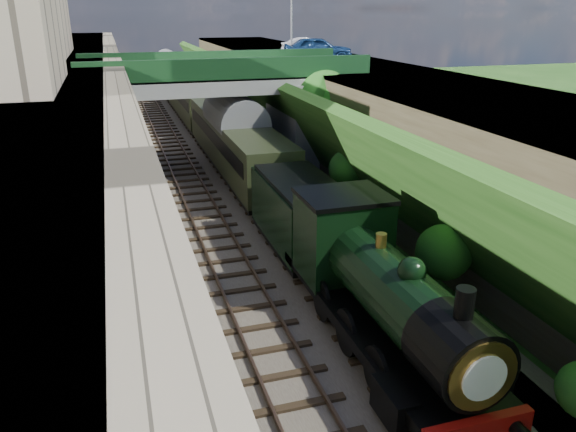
{
  "coord_description": "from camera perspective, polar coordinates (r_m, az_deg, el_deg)",
  "views": [
    {
      "loc": [
        -5.73,
        -9.08,
        9.72
      ],
      "look_at": [
        0.0,
        9.37,
        2.55
      ],
      "focal_mm": 35.0,
      "sensor_mm": 36.0,
      "label": 1
    }
  ],
  "objects": [
    {
      "name": "locomotive",
      "position": [
        16.82,
        9.37,
        -7.68
      ],
      "size": [
        3.1,
        10.22,
        3.83
      ],
      "color": "black",
      "rests_on": "trackbed"
    },
    {
      "name": "lamppost",
      "position": [
        42.14,
        0.42,
        20.13
      ],
      "size": [
        0.87,
        0.15,
        6.0
      ],
      "color": "gray",
      "rests_on": "street_plateau_right"
    },
    {
      "name": "street_plateau_left",
      "position": [
        29.92,
        -23.28,
        6.69
      ],
      "size": [
        6.0,
        90.0,
        7.0
      ],
      "primitive_type": "cube",
      "color": "#262628",
      "rests_on": "ground"
    },
    {
      "name": "tree",
      "position": [
        33.33,
        3.48,
        11.55
      ],
      "size": [
        3.6,
        3.8,
        6.6
      ],
      "color": "black",
      "rests_on": "ground"
    },
    {
      "name": "track_left",
      "position": [
        30.81,
        -9.46,
        2.15
      ],
      "size": [
        2.5,
        90.0,
        0.2
      ],
      "color": "black",
      "rests_on": "trackbed"
    },
    {
      "name": "track_right",
      "position": [
        31.36,
        -3.67,
        2.72
      ],
      "size": [
        2.5,
        90.0,
        0.2
      ],
      "color": "black",
      "rests_on": "trackbed"
    },
    {
      "name": "road_bridge",
      "position": [
        34.22,
        -5.87,
        10.75
      ],
      "size": [
        16.0,
        6.4,
        7.25
      ],
      "color": "gray",
      "rests_on": "ground"
    },
    {
      "name": "car_silver",
      "position": [
        45.25,
        2.1,
        16.8
      ],
      "size": [
        4.35,
        2.15,
        1.37
      ],
      "primitive_type": "imported",
      "rotation": [
        0.0,
        0.0,
        1.4
      ],
      "color": "silver",
      "rests_on": "street_plateau_right"
    },
    {
      "name": "coach_middle",
      "position": [
        52.95,
        -9.75,
        11.73
      ],
      "size": [
        2.9,
        18.0,
        3.7
      ],
      "color": "black",
      "rests_on": "trackbed"
    },
    {
      "name": "tender",
      "position": [
        23.14,
        1.31,
        -0.15
      ],
      "size": [
        2.7,
        6.0,
        3.05
      ],
      "color": "black",
      "rests_on": "trackbed"
    },
    {
      "name": "street_plateau_right",
      "position": [
        33.48,
        10.3,
        8.66
      ],
      "size": [
        8.0,
        90.0,
        6.25
      ],
      "primitive_type": "cube",
      "color": "#262628",
      "rests_on": "ground"
    },
    {
      "name": "embankment_slope",
      "position": [
        31.03,
        3.37,
        7.17
      ],
      "size": [
        4.8,
        90.0,
        6.48
      ],
      "color": "#1E4714",
      "rests_on": "ground"
    },
    {
      "name": "building_far",
      "position": [
        39.37,
        -25.68,
        18.89
      ],
      "size": [
        5.0,
        10.0,
        6.0
      ],
      "primitive_type": "cube",
      "color": "gray",
      "rests_on": "street_plateau_left"
    },
    {
      "name": "coach_front",
      "position": [
        34.71,
        -5.35,
        7.49
      ],
      "size": [
        2.9,
        18.0,
        3.7
      ],
      "color": "black",
      "rests_on": "trackbed"
    },
    {
      "name": "retaining_wall",
      "position": [
        29.74,
        -16.56,
        7.43
      ],
      "size": [
        1.0,
        90.0,
        7.0
      ],
      "primitive_type": "cube",
      "color": "#756B56",
      "rests_on": "ground"
    },
    {
      "name": "trackbed",
      "position": [
        31.16,
        -5.81,
        2.26
      ],
      "size": [
        10.0,
        90.0,
        0.2
      ],
      "primitive_type": "cube",
      "color": "#473F38",
      "rests_on": "ground"
    },
    {
      "name": "coach_rear",
      "position": [
        71.49,
        -11.93,
        13.76
      ],
      "size": [
        2.9,
        18.0,
        3.7
      ],
      "color": "black",
      "rests_on": "trackbed"
    },
    {
      "name": "car_blue",
      "position": [
        41.0,
        3.04,
        16.61
      ],
      "size": [
        5.09,
        2.83,
        1.64
      ],
      "primitive_type": "imported",
      "rotation": [
        0.0,
        0.0,
        1.38
      ],
      "color": "navy",
      "rests_on": "street_plateau_right"
    }
  ]
}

